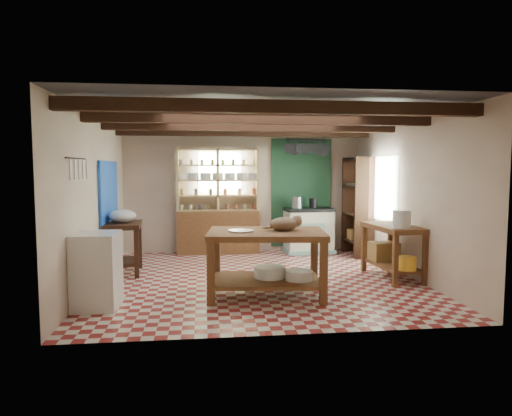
{
  "coord_description": "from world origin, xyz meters",
  "views": [
    {
      "loc": [
        -0.87,
        -7.17,
        1.78
      ],
      "look_at": [
        0.01,
        0.3,
        1.12
      ],
      "focal_mm": 32.0,
      "sensor_mm": 36.0,
      "label": 1
    }
  ],
  "objects": [
    {
      "name": "wall_left",
      "position": [
        -2.5,
        0.0,
        1.3
      ],
      "size": [
        0.04,
        5.0,
        2.6
      ],
      "primitive_type": "cube",
      "color": "beige",
      "rests_on": "floor"
    },
    {
      "name": "green_wall_patch",
      "position": [
        1.25,
        2.47,
        1.25
      ],
      "size": [
        1.3,
        0.04,
        2.3
      ],
      "primitive_type": "cube",
      "color": "#1B442A",
      "rests_on": "wall_back"
    },
    {
      "name": "shelving_unit",
      "position": [
        -0.55,
        2.31,
        1.1
      ],
      "size": [
        1.7,
        0.34,
        2.2
      ],
      "primitive_type": "cube",
      "color": "tan",
      "rests_on": "floor"
    },
    {
      "name": "basin_small",
      "position": [
        0.44,
        -1.1,
        0.31
      ],
      "size": [
        0.42,
        0.42,
        0.13
      ],
      "primitive_type": "cylinder",
      "rotation": [
        0.0,
        0.0,
        -0.11
      ],
      "color": "silver",
      "rests_on": "work_table"
    },
    {
      "name": "prep_table",
      "position": [
        -2.2,
        0.63,
        0.43
      ],
      "size": [
        0.64,
        0.89,
        0.87
      ],
      "primitive_type": "cube",
      "rotation": [
        0.0,
        0.0,
        0.06
      ],
      "color": "#361E13",
      "rests_on": "floor"
    },
    {
      "name": "window_right",
      "position": [
        2.48,
        1.0,
        1.4
      ],
      "size": [
        0.02,
        1.3,
        1.2
      ],
      "primitive_type": "cube",
      "color": "silver",
      "rests_on": "wall_right"
    },
    {
      "name": "yellow_tub",
      "position": [
        2.22,
        -0.64,
        0.33
      ],
      "size": [
        0.3,
        0.3,
        0.21
      ],
      "primitive_type": "cylinder",
      "rotation": [
        0.0,
        0.0,
        0.08
      ],
      "color": "gold",
      "rests_on": "right_counter"
    },
    {
      "name": "cat",
      "position": [
        0.26,
        -0.93,
        1.0
      ],
      "size": [
        0.43,
        0.34,
        0.19
      ],
      "primitive_type": "ellipsoid",
      "rotation": [
        0.0,
        0.0,
        0.06
      ],
      "color": "#947556",
      "rests_on": "work_table"
    },
    {
      "name": "floor",
      "position": [
        0.0,
        0.0,
        -0.01
      ],
      "size": [
        5.0,
        5.0,
        0.02
      ],
      "primitive_type": "cube",
      "color": "maroon",
      "rests_on": "ground"
    },
    {
      "name": "white_cabinet",
      "position": [
        -2.22,
        -1.24,
        0.48
      ],
      "size": [
        0.55,
        0.65,
        0.96
      ],
      "primitive_type": "cube",
      "rotation": [
        0.0,
        0.0,
        -0.02
      ],
      "color": "silver",
      "rests_on": "floor"
    },
    {
      "name": "kettle_right",
      "position": [
        1.44,
        2.16,
        1.04
      ],
      "size": [
        0.17,
        0.17,
        0.2
      ],
      "primitive_type": "cylinder",
      "rotation": [
        0.0,
        0.0,
        0.05
      ],
      "color": "black",
      "rests_on": "stove"
    },
    {
      "name": "pot_rack",
      "position": [
        1.25,
        2.05,
        2.18
      ],
      "size": [
        0.86,
        0.12,
        0.36
      ],
      "primitive_type": "cube",
      "color": "black",
      "rests_on": "ceiling"
    },
    {
      "name": "enamel_bowl",
      "position": [
        -2.2,
        0.63,
        0.98
      ],
      "size": [
        0.48,
        0.48,
        0.22
      ],
      "primitive_type": "ellipsoid",
      "rotation": [
        0.0,
        0.0,
        0.06
      ],
      "color": "silver",
      "rests_on": "prep_table"
    },
    {
      "name": "utensil_rail",
      "position": [
        -2.44,
        -1.2,
        1.78
      ],
      "size": [
        0.06,
        0.9,
        0.28
      ],
      "primitive_type": "cube",
      "color": "black",
      "rests_on": "wall_left"
    },
    {
      "name": "ceiling_beams",
      "position": [
        0.0,
        0.0,
        2.48
      ],
      "size": [
        5.0,
        3.8,
        0.15
      ],
      "primitive_type": "cube",
      "color": "#361E13",
      "rests_on": "ceiling"
    },
    {
      "name": "blue_wall_patch",
      "position": [
        -2.47,
        0.9,
        1.1
      ],
      "size": [
        0.04,
        1.4,
        1.6
      ],
      "primitive_type": "cube",
      "color": "blue",
      "rests_on": "wall_left"
    },
    {
      "name": "basin_large",
      "position": [
        0.06,
        -0.91,
        0.32
      ],
      "size": [
        0.49,
        0.49,
        0.15
      ],
      "primitive_type": "cylinder",
      "rotation": [
        0.0,
        0.0,
        -0.11
      ],
      "color": "silver",
      "rests_on": "work_table"
    },
    {
      "name": "white_bucket",
      "position": [
        2.16,
        -0.55,
        1.0
      ],
      "size": [
        0.29,
        0.29,
        0.27
      ],
      "primitive_type": "cylinder",
      "rotation": [
        0.0,
        0.0,
        0.08
      ],
      "color": "silver",
      "rests_on": "right_counter"
    },
    {
      "name": "kettle_left",
      "position": [
        1.09,
        2.14,
        1.07
      ],
      "size": [
        0.22,
        0.22,
        0.24
      ],
      "primitive_type": "cylinder",
      "rotation": [
        0.0,
        0.0,
        0.05
      ],
      "color": "#A7A6AE",
      "rests_on": "stove"
    },
    {
      "name": "tall_rack",
      "position": [
        2.28,
        1.8,
        1.0
      ],
      "size": [
        0.4,
        0.86,
        2.0
      ],
      "primitive_type": "cube",
      "color": "#361E13",
      "rests_on": "floor"
    },
    {
      "name": "wicker_basket",
      "position": [
        2.16,
        0.11,
        0.38
      ],
      "size": [
        0.47,
        0.39,
        0.31
      ],
      "primitive_type": "cube",
      "rotation": [
        0.0,
        0.0,
        0.08
      ],
      "color": "olive",
      "rests_on": "right_counter"
    },
    {
      "name": "ceiling",
      "position": [
        0.0,
        0.0,
        2.6
      ],
      "size": [
        5.0,
        5.0,
        0.02
      ],
      "primitive_type": "cube",
      "color": "#4A4A4F",
      "rests_on": "wall_back"
    },
    {
      "name": "wall_back",
      "position": [
        0.0,
        2.5,
        1.3
      ],
      "size": [
        5.0,
        0.04,
        2.6
      ],
      "primitive_type": "cube",
      "color": "beige",
      "rests_on": "floor"
    },
    {
      "name": "wall_front",
      "position": [
        0.0,
        -2.5,
        1.3
      ],
      "size": [
        5.0,
        0.04,
        2.6
      ],
      "primitive_type": "cube",
      "color": "beige",
      "rests_on": "floor"
    },
    {
      "name": "stove",
      "position": [
        1.34,
        2.15,
        0.47
      ],
      "size": [
        1.0,
        0.7,
        0.94
      ],
      "primitive_type": "cube",
      "rotation": [
        0.0,
        0.0,
        0.05
      ],
      "color": "silver",
      "rests_on": "floor"
    },
    {
      "name": "steel_tray",
      "position": [
        -0.35,
        -0.96,
        0.92
      ],
      "size": [
        0.38,
        0.38,
        0.02
      ],
      "primitive_type": "cylinder",
      "rotation": [
        0.0,
        0.0,
        -0.11
      ],
      "color": "#A7A6AE",
      "rests_on": "work_table"
    },
    {
      "name": "window_back",
      "position": [
        -0.5,
        2.48,
        1.7
      ],
      "size": [
        0.9,
        0.02,
        0.8
      ],
      "primitive_type": "cube",
      "color": "silver",
      "rests_on": "wall_back"
    },
    {
      "name": "work_table",
      "position": [
        0.01,
        -0.95,
        0.45
      ],
      "size": [
        1.71,
        1.24,
        0.91
      ],
      "primitive_type": "cube",
      "rotation": [
        0.0,
        0.0,
        -0.11
      ],
      "color": "brown",
      "rests_on": "floor"
    },
    {
      "name": "wall_right",
      "position": [
        2.5,
        0.0,
        1.3
      ],
      "size": [
        0.04,
        5.0,
        2.6
      ],
      "primitive_type": "cube",
      "color": "beige",
      "rests_on": "floor"
    },
    {
      "name": "right_counter",
      "position": [
        2.18,
        -0.19,
        0.43
      ],
      "size": [
        0.7,
        1.25,
        0.87
      ],
      "primitive_type": "cube",
      "rotation": [
        0.0,
        0.0,
        0.08
      ],
      "color": "brown",
      "rests_on": "floor"
    }
  ]
}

